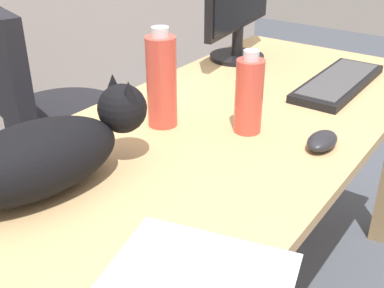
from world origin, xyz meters
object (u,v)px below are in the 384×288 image
(cat, at_px, (45,153))
(keyboard, at_px, (338,82))
(computer_mouse, at_px, (322,141))
(spray_bottle, at_px, (162,81))
(water_bottle, at_px, (249,95))
(office_chair, at_px, (55,143))

(cat, bearing_deg, keyboard, -16.65)
(keyboard, distance_m, computer_mouse, 0.44)
(cat, distance_m, spray_bottle, 0.38)
(computer_mouse, xyz_separation_m, water_bottle, (-0.02, 0.19, 0.08))
(cat, relative_size, spray_bottle, 2.31)
(office_chair, height_order, keyboard, office_chair)
(office_chair, distance_m, cat, 0.95)
(office_chair, relative_size, computer_mouse, 8.70)
(water_bottle, bearing_deg, cat, 157.14)
(keyboard, bearing_deg, office_chair, 112.38)
(keyboard, relative_size, cat, 0.74)
(keyboard, xyz_separation_m, spray_bottle, (-0.54, 0.28, 0.11))
(cat, relative_size, computer_mouse, 5.44)
(office_chair, distance_m, spray_bottle, 0.82)
(spray_bottle, bearing_deg, office_chair, 77.39)
(office_chair, relative_size, cat, 1.60)
(water_bottle, xyz_separation_m, spray_bottle, (-0.10, 0.20, 0.02))
(cat, height_order, computer_mouse, cat)
(computer_mouse, height_order, spray_bottle, spray_bottle)
(keyboard, relative_size, spray_bottle, 1.69)
(office_chair, distance_m, water_bottle, 0.98)
(cat, xyz_separation_m, spray_bottle, (0.38, 0.00, 0.04))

